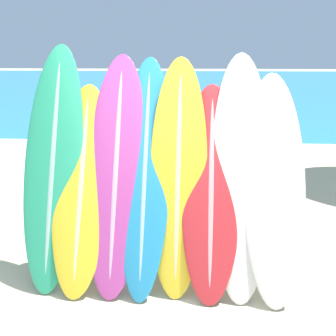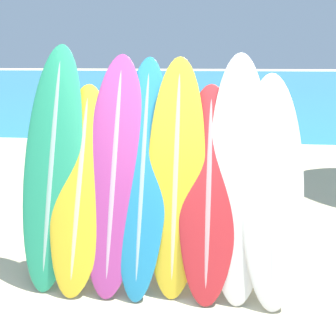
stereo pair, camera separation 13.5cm
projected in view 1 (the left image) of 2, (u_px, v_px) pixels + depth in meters
The scene contains 13 objects.
ground_plane at pixel (149, 323), 3.41m from camera, with size 160.00×160.00×0.00m, color beige.
ocean_water at pixel (196, 81), 38.50m from camera, with size 120.00×60.00×0.01m.
surfboard_rack at pixel (162, 233), 3.98m from camera, with size 2.52×0.04×0.95m.
surfboard_slot_0 at pixel (53, 164), 3.95m from camera, with size 0.60×1.05×2.37m.
surfboard_slot_1 at pixel (82, 187), 3.90m from camera, with size 0.59×1.02×1.97m.
surfboard_slot_2 at pixel (116, 171), 3.90m from camera, with size 0.59×1.12×2.28m.
surfboard_slot_3 at pixel (145, 173), 3.88m from camera, with size 0.51×1.15×2.25m.
surfboard_slot_4 at pixel (178, 174), 3.85m from camera, with size 0.57×0.93×2.24m.
surfboard_slot_5 at pixel (211, 189), 3.81m from camera, with size 0.58×1.00×1.98m.
surfboard_slot_6 at pixel (241, 173), 3.81m from camera, with size 0.59×1.05×2.28m.
surfboard_slot_7 at pixel (274, 185), 3.77m from camera, with size 0.59×1.09×2.09m.
person_near_water at pixel (152, 119), 8.83m from camera, with size 0.23×0.28×1.62m.
person_mid_beach at pixel (257, 121), 8.82m from camera, with size 0.23×0.27×1.57m.
Camera 1 is at (0.40, -2.89, 2.22)m, focal length 42.00 mm.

